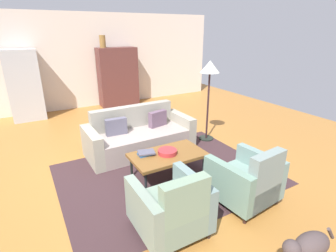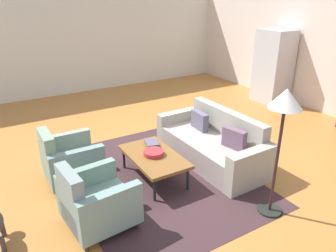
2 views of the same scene
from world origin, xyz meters
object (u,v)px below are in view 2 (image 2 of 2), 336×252
refrigerator (273,66)px  floor_lamp (284,111)px  coffee_table (154,157)px  couch (214,145)px  fruit_bowl (154,153)px  armchair_left (68,161)px  book_stack (152,143)px  armchair_right (94,203)px

refrigerator → floor_lamp: 4.92m
coffee_table → couch: bearing=90.1°
coffee_table → fruit_bowl: 0.07m
armchair_left → refrigerator: 5.84m
couch → book_stack: 1.11m
couch → fruit_bowl: bearing=88.6°
floor_lamp → book_stack: bearing=-156.5°
couch → coffee_table: couch is taller
coffee_table → fruit_bowl: size_ratio=3.84×
armchair_right → refrigerator: bearing=107.8°
fruit_bowl → refrigerator: bearing=112.0°
armchair_right → fruit_bowl: bearing=112.2°
refrigerator → armchair_right: bearing=-66.8°
couch → armchair_left: (-0.60, -2.35, 0.06)m
armchair_right → fruit_bowl: armchair_right is taller
book_stack → floor_lamp: 2.25m
couch → armchair_left: size_ratio=2.41×
armchair_right → floor_lamp: bearing=61.0°
armchair_left → armchair_right: same height
couch → book_stack: (-0.32, -1.05, 0.15)m
fruit_bowl → couch: bearing=89.9°
armchair_left → armchair_right: 1.21m
armchair_left → fruit_bowl: 1.31m
armchair_left → fruit_bowl: armchair_left is taller
armchair_right → armchair_left: bearing=174.6°
coffee_table → armchair_left: armchair_left is taller
couch → armchair_right: 2.43m
coffee_table → armchair_right: bearing=-62.5°
coffee_table → refrigerator: (-1.82, 4.51, 0.55)m
armchair_left → fruit_bowl: (0.60, 1.17, 0.10)m
refrigerator → floor_lamp: bearing=-46.8°
fruit_bowl → coffee_table: bearing=-0.0°
couch → fruit_bowl: (-0.00, -1.19, 0.16)m
armchair_left → fruit_bowl: size_ratio=2.81×
refrigerator → couch: bearing=-61.3°
armchair_right → fruit_bowl: 1.32m
coffee_table → floor_lamp: 2.09m
armchair_right → refrigerator: size_ratio=0.48×
armchair_left → refrigerator: refrigerator is taller
refrigerator → floor_lamp: size_ratio=1.08×
armchair_right → book_stack: bearing=119.9°
couch → floor_lamp: (1.53, -0.24, 1.16)m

